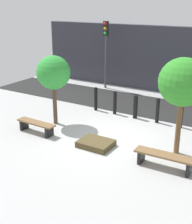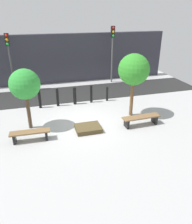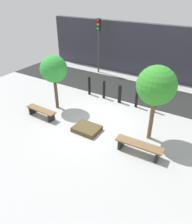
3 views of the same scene
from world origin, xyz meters
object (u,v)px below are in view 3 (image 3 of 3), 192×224
object	(u,v)px
bench_left	(41,111)
bollard_right	(137,98)
planter_bed	(87,129)
tree_behind_right_bench	(156,86)
bollard_left	(104,90)
bench_right	(139,146)
tree_behind_left_bench	(54,69)
bollard_center	(120,94)
traffic_light_west	(99,36)
bollard_far_left	(89,86)
bollard_far_right	(155,104)

from	to	relation	value
bench_left	bollard_right	size ratio (longest dim) A/B	1.59
planter_bed	tree_behind_right_bench	size ratio (longest dim) A/B	0.36
planter_bed	bollard_left	world-z (taller)	bollard_left
tree_behind_right_bench	bench_right	bearing A→B (deg)	-90.00
bench_left	tree_behind_right_bench	size ratio (longest dim) A/B	0.52
bench_left	tree_behind_left_bench	size ratio (longest dim) A/B	0.59
tree_behind_right_bench	bollard_left	world-z (taller)	tree_behind_right_bench
bollard_left	bollard_right	distance (m)	2.01
bollard_right	bollard_center	bearing A→B (deg)	180.00
tree_behind_left_bench	traffic_light_west	xyz separation A→B (m)	(-1.00, 5.91, 0.47)
bench_left	bollard_far_left	size ratio (longest dim) A/B	1.56
bench_left	bollard_far_left	distance (m)	3.53
tree_behind_right_bench	bollard_left	bearing A→B (deg)	147.39
bench_right	traffic_light_west	xyz separation A→B (m)	(-6.15, 7.09, 2.26)
bollard_far_right	planter_bed	bearing A→B (deg)	-121.54
bench_left	bollard_left	size ratio (longest dim) A/B	1.60
bollard_far_left	bench_left	bearing A→B (deg)	-99.23
bench_left	bollard_center	bearing A→B (deg)	55.26
tree_behind_left_bench	bollard_right	bearing A→B (deg)	32.61
bench_right	planter_bed	xyz separation A→B (m)	(-2.57, 0.20, -0.24)
planter_bed	bollard_far_left	xyz separation A→B (m)	(-2.01, 3.28, 0.44)
tree_behind_left_bench	bollard_far_right	xyz separation A→B (m)	(4.59, 2.29, -1.69)
bench_right	tree_behind_left_bench	size ratio (longest dim) A/B	0.66
bollard_left	traffic_light_west	bearing A→B (deg)	125.37
planter_bed	traffic_light_west	xyz separation A→B (m)	(-3.57, 6.89, 2.50)
tree_behind_right_bench	bollard_left	size ratio (longest dim) A/B	3.06
tree_behind_right_bench	bollard_far_left	distance (m)	5.46
tree_behind_left_bench	bollard_left	xyz separation A→B (m)	(1.57, 2.29, -1.61)
bench_right	traffic_light_west	bearing A→B (deg)	129.12
bollard_left	bollard_center	bearing A→B (deg)	0.00
tree_behind_right_bench	traffic_light_west	world-z (taller)	traffic_light_west
planter_bed	bollard_far_left	bearing A→B (deg)	121.54
tree_behind_right_bench	bollard_right	xyz separation A→B (m)	(-1.57, 2.29, -1.90)
tree_behind_right_bench	bollard_left	distance (m)	4.66
tree_behind_left_bench	traffic_light_west	distance (m)	6.01
tree_behind_right_bench	bollard_far_right	size ratio (longest dim) A/B	3.66
bollard_far_left	bollard_far_right	size ratio (longest dim) A/B	1.23
tree_behind_left_bench	tree_behind_right_bench	xyz separation A→B (m)	(5.15, 0.00, 0.30)
bench_right	bollard_center	distance (m)	4.33
bollard_far_right	tree_behind_left_bench	bearing A→B (deg)	-153.46
traffic_light_west	bollard_far_left	bearing A→B (deg)	-66.63
bollard_left	traffic_light_west	xyz separation A→B (m)	(-2.57, 3.62, 2.08)
bollard_left	bollard_far_right	size ratio (longest dim) A/B	1.19
planter_bed	traffic_light_west	bearing A→B (deg)	117.40
tree_behind_left_bench	traffic_light_west	size ratio (longest dim) A/B	0.75
bench_left	bench_right	distance (m)	5.15
bollard_far_right	traffic_light_west	xyz separation A→B (m)	(-5.58, 3.62, 2.16)
tree_behind_right_bench	traffic_light_west	xyz separation A→B (m)	(-6.15, 5.91, 0.17)
bollard_left	bench_left	bearing A→B (deg)	-114.31
bollard_far_left	bollard_center	world-z (taller)	bollard_far_left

